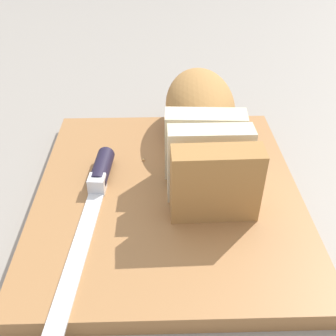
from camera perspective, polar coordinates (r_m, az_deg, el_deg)
name	(u,v)px	position (r m, az deg, el deg)	size (l,w,h in m)	color
ground_plane	(168,201)	(0.52, 0.00, -4.47)	(3.00, 3.00, 0.00)	gray
cutting_board	(168,195)	(0.52, 0.00, -3.63)	(0.37, 0.31, 0.02)	#9E6B3D
bread_loaf	(202,122)	(0.56, 4.66, 6.25)	(0.30, 0.11, 0.09)	#A8753D
bread_knife	(97,185)	(0.51, -9.53, -2.33)	(0.26, 0.03, 0.02)	silver
crumb_near_knife	(181,155)	(0.57, 1.73, 1.71)	(0.00, 0.00, 0.00)	tan
crumb_near_loaf	(144,160)	(0.56, -3.32, 1.13)	(0.00, 0.00, 0.00)	tan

